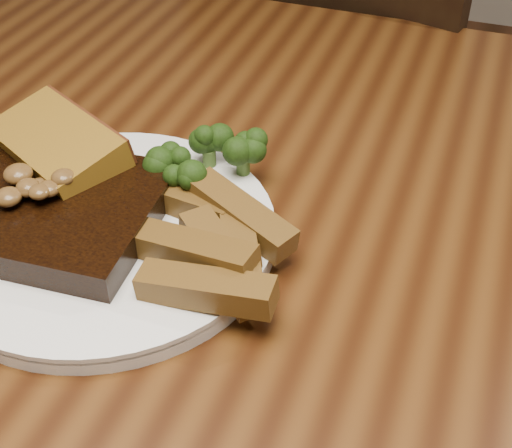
{
  "coord_description": "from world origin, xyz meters",
  "views": [
    {
      "loc": [
        0.16,
        -0.4,
        1.12
      ],
      "look_at": [
        0.02,
        -0.02,
        0.78
      ],
      "focal_mm": 50.0,
      "sensor_mm": 36.0,
      "label": 1
    }
  ],
  "objects_px": {
    "steak": "(39,208)",
    "potato_wedges": "(185,246)",
    "garlic_bread": "(62,166)",
    "dining_table": "(244,314)",
    "chair_far": "(341,118)",
    "plate": "(107,235)"
  },
  "relations": [
    {
      "from": "garlic_bread",
      "to": "dining_table",
      "type": "bearing_deg",
      "value": 25.77
    },
    {
      "from": "plate",
      "to": "steak",
      "type": "distance_m",
      "value": 0.06
    },
    {
      "from": "plate",
      "to": "potato_wedges",
      "type": "bearing_deg",
      "value": -7.36
    },
    {
      "from": "dining_table",
      "to": "plate",
      "type": "bearing_deg",
      "value": -155.91
    },
    {
      "from": "steak",
      "to": "potato_wedges",
      "type": "distance_m",
      "value": 0.12
    },
    {
      "from": "dining_table",
      "to": "plate",
      "type": "distance_m",
      "value": 0.15
    },
    {
      "from": "dining_table",
      "to": "potato_wedges",
      "type": "height_order",
      "value": "potato_wedges"
    },
    {
      "from": "plate",
      "to": "potato_wedges",
      "type": "height_order",
      "value": "potato_wedges"
    },
    {
      "from": "chair_far",
      "to": "steak",
      "type": "bearing_deg",
      "value": 96.96
    },
    {
      "from": "dining_table",
      "to": "chair_far",
      "type": "xyz_separation_m",
      "value": [
        -0.06,
        0.62,
        -0.16
      ]
    },
    {
      "from": "chair_far",
      "to": "potato_wedges",
      "type": "distance_m",
      "value": 0.73
    },
    {
      "from": "garlic_bread",
      "to": "plate",
      "type": "bearing_deg",
      "value": -8.66
    },
    {
      "from": "dining_table",
      "to": "garlic_bread",
      "type": "xyz_separation_m",
      "value": [
        -0.16,
        0.0,
        0.12
      ]
    },
    {
      "from": "dining_table",
      "to": "potato_wedges",
      "type": "distance_m",
      "value": 0.13
    },
    {
      "from": "plate",
      "to": "dining_table",
      "type": "bearing_deg",
      "value": 24.09
    },
    {
      "from": "chair_far",
      "to": "steak",
      "type": "distance_m",
      "value": 0.73
    },
    {
      "from": "dining_table",
      "to": "steak",
      "type": "bearing_deg",
      "value": -160.73
    },
    {
      "from": "chair_far",
      "to": "potato_wedges",
      "type": "xyz_separation_m",
      "value": [
        0.03,
        -0.67,
        0.28
      ]
    },
    {
      "from": "dining_table",
      "to": "steak",
      "type": "relative_size",
      "value": 8.66
    },
    {
      "from": "garlic_bread",
      "to": "chair_far",
      "type": "bearing_deg",
      "value": 107.43
    },
    {
      "from": "plate",
      "to": "steak",
      "type": "bearing_deg",
      "value": -170.6
    },
    {
      "from": "steak",
      "to": "plate",
      "type": "bearing_deg",
      "value": 5.86
    }
  ]
}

